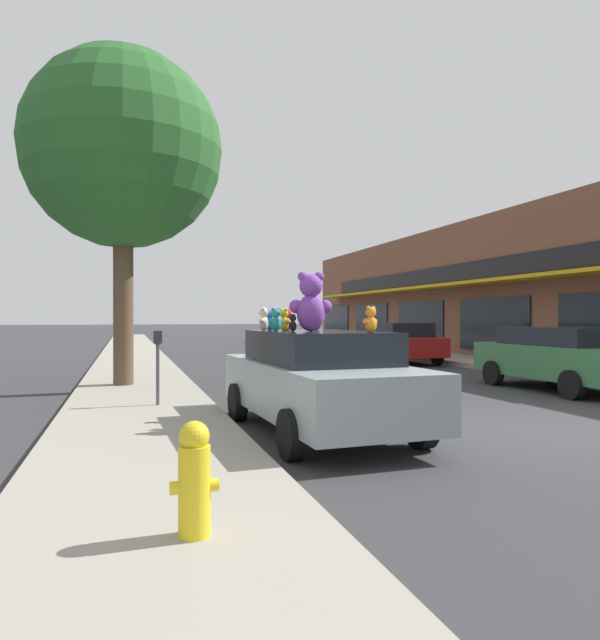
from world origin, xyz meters
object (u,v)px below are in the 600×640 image
object	(u,v)px
teddy_bear_red	(287,320)
teddy_bear_blue	(270,320)
teddy_bear_giant	(311,303)
teddy_bear_orange	(371,320)
teddy_bear_black	(293,323)
teddy_bear_yellow	(284,320)
teddy_bear_cream	(264,319)
plush_art_car	(318,379)
teddy_bear_teal	(276,320)
parking_meter	(158,358)
teddy_bear_brown	(317,323)
fire_hydrant	(194,478)
street_tree	(123,151)
parked_car_far_right	(396,341)
parked_car_far_center	(561,356)

from	to	relation	value
teddy_bear_red	teddy_bear_blue	size ratio (longest dim) A/B	1.06
teddy_bear_giant	teddy_bear_orange	xyz separation A→B (m)	(0.49, -0.98, -0.24)
teddy_bear_black	teddy_bear_yellow	bearing A→B (deg)	-139.66
teddy_bear_blue	teddy_bear_cream	xyz separation A→B (m)	(-0.17, -0.29, 0.02)
plush_art_car	teddy_bear_teal	distance (m)	1.05
plush_art_car	parking_meter	bearing A→B (deg)	129.24
teddy_bear_brown	fire_hydrant	distance (m)	5.39
teddy_bear_cream	teddy_bear_yellow	size ratio (longest dim) A/B	1.05
teddy_bear_yellow	teddy_bear_teal	bearing A→B (deg)	121.96
teddy_bear_cream	teddy_bear_brown	bearing A→B (deg)	125.46
street_tree	teddy_bear_cream	bearing A→B (deg)	-66.92
parked_car_far_right	street_tree	bearing A→B (deg)	-149.71
teddy_bear_cream	plush_art_car	bearing A→B (deg)	64.97
parked_car_far_center	plush_art_car	bearing A→B (deg)	-156.79
parking_meter	teddy_bear_yellow	bearing A→B (deg)	-47.01
teddy_bear_yellow	parking_meter	bearing A→B (deg)	19.57
teddy_bear_teal	fire_hydrant	xyz separation A→B (m)	(-1.60, -3.96, -1.07)
teddy_bear_teal	teddy_bear_yellow	bearing A→B (deg)	-145.78
teddy_bear_red	teddy_bear_blue	bearing A→B (deg)	-51.33
parked_car_far_center	fire_hydrant	xyz separation A→B (m)	(-8.97, -6.68, -0.23)
teddy_bear_yellow	parked_car_far_right	distance (m)	12.86
parked_car_far_center	teddy_bear_black	bearing A→B (deg)	-158.02
teddy_bear_brown	teddy_bear_orange	size ratio (longest dim) A/B	0.64
teddy_bear_red	parked_car_far_right	size ratio (longest dim) A/B	0.08
teddy_bear_brown	teddy_bear_yellow	size ratio (longest dim) A/B	0.65
teddy_bear_giant	parked_car_far_right	size ratio (longest dim) A/B	0.20
fire_hydrant	teddy_bear_yellow	bearing A→B (deg)	67.01
teddy_bear_red	parked_car_far_right	world-z (taller)	teddy_bear_red
teddy_bear_blue	teddy_bear_brown	xyz separation A→B (m)	(0.75, -0.12, -0.05)
teddy_bear_teal	teddy_bear_yellow	world-z (taller)	teddy_bear_teal
teddy_bear_teal	teddy_bear_orange	xyz separation A→B (m)	(0.95, -1.20, 0.00)
teddy_bear_black	teddy_bear_cream	world-z (taller)	teddy_bear_cream
plush_art_car	teddy_bear_yellow	xyz separation A→B (m)	(-0.38, 0.49, 0.85)
street_tree	parked_car_far_center	bearing A→B (deg)	-15.78
teddy_bear_blue	teddy_bear_teal	world-z (taller)	teddy_bear_teal
teddy_bear_blue	street_tree	bearing A→B (deg)	-91.61
parked_car_far_center	parking_meter	world-z (taller)	parked_car_far_center
plush_art_car	teddy_bear_giant	xyz separation A→B (m)	(-0.12, -0.02, 1.09)
teddy_bear_yellow	parked_car_far_right	xyz separation A→B (m)	(7.17, 10.64, -0.83)
teddy_bear_giant	teddy_bear_red	xyz separation A→B (m)	(-0.04, 1.07, -0.24)
teddy_bear_teal	parked_car_far_center	bearing A→B (deg)	179.09
teddy_bear_cream	parking_meter	distance (m)	2.28
teddy_bear_blue	teddy_bear_red	bearing A→B (deg)	154.13
fire_hydrant	teddy_bear_orange	bearing A→B (deg)	47.32
plush_art_car	teddy_bear_brown	world-z (taller)	teddy_bear_brown
teddy_bear_yellow	parked_car_far_center	distance (m)	7.61
teddy_bear_giant	street_tree	distance (m)	7.10
teddy_bear_teal	parked_car_far_center	xyz separation A→B (m)	(7.37, 2.72, -0.84)
parked_car_far_right	teddy_bear_yellow	bearing A→B (deg)	-123.96
teddy_bear_red	teddy_bear_yellow	xyz separation A→B (m)	(-0.21, -0.56, -0.00)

